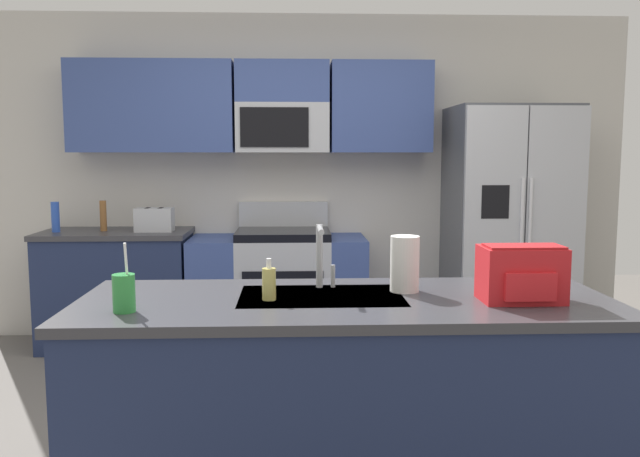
% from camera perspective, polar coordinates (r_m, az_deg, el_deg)
% --- Properties ---
extents(ground_plane, '(9.00, 9.00, 0.00)m').
position_cam_1_polar(ground_plane, '(3.51, 0.03, -18.46)').
color(ground_plane, '#66605B').
rests_on(ground_plane, ground).
extents(kitchen_wall_unit, '(5.20, 0.43, 2.60)m').
position_cam_1_polar(kitchen_wall_unit, '(5.26, -2.52, 6.44)').
color(kitchen_wall_unit, beige).
rests_on(kitchen_wall_unit, ground).
extents(back_counter, '(1.13, 0.63, 0.90)m').
position_cam_1_polar(back_counter, '(5.27, -17.48, -5.05)').
color(back_counter, '#1E2A4D').
rests_on(back_counter, ground).
extents(range_oven, '(1.36, 0.61, 1.10)m').
position_cam_1_polar(range_oven, '(5.09, -3.68, -5.24)').
color(range_oven, '#B7BABF').
rests_on(range_oven, ground).
extents(refrigerator, '(0.90, 0.76, 1.85)m').
position_cam_1_polar(refrigerator, '(5.22, 16.30, 0.15)').
color(refrigerator, '#4C4F54').
rests_on(refrigerator, ground).
extents(island_counter, '(2.19, 0.84, 0.90)m').
position_cam_1_polar(island_counter, '(2.80, 2.25, -15.11)').
color(island_counter, '#1E2A4D').
rests_on(island_counter, ground).
extents(toaster, '(0.28, 0.16, 0.18)m').
position_cam_1_polar(toaster, '(5.06, -14.44, 0.76)').
color(toaster, '#B7BABF').
rests_on(toaster, back_counter).
extents(pepper_mill, '(0.05, 0.05, 0.23)m').
position_cam_1_polar(pepper_mill, '(5.21, -18.63, 1.07)').
color(pepper_mill, brown).
rests_on(pepper_mill, back_counter).
extents(bottle_blue, '(0.06, 0.06, 0.23)m').
position_cam_1_polar(bottle_blue, '(5.26, -22.36, 0.95)').
color(bottle_blue, blue).
rests_on(bottle_blue, back_counter).
extents(sink_faucet, '(0.08, 0.21, 0.28)m').
position_cam_1_polar(sink_faucet, '(2.82, 0.09, -1.99)').
color(sink_faucet, '#B7BABF').
rests_on(sink_faucet, island_counter).
extents(drink_cup_green, '(0.08, 0.08, 0.26)m').
position_cam_1_polar(drink_cup_green, '(2.53, -16.96, -5.46)').
color(drink_cup_green, green).
rests_on(drink_cup_green, island_counter).
extents(soap_dispenser, '(0.06, 0.06, 0.17)m').
position_cam_1_polar(soap_dispenser, '(2.62, -4.53, -4.86)').
color(soap_dispenser, '#D8CC66').
rests_on(soap_dispenser, island_counter).
extents(paper_towel_roll, '(0.12, 0.12, 0.24)m').
position_cam_1_polar(paper_towel_roll, '(2.79, 7.50, -3.11)').
color(paper_towel_roll, white).
rests_on(paper_towel_roll, island_counter).
extents(backpack, '(0.32, 0.22, 0.23)m').
position_cam_1_polar(backpack, '(2.70, 17.40, -3.75)').
color(backpack, red).
rests_on(backpack, island_counter).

